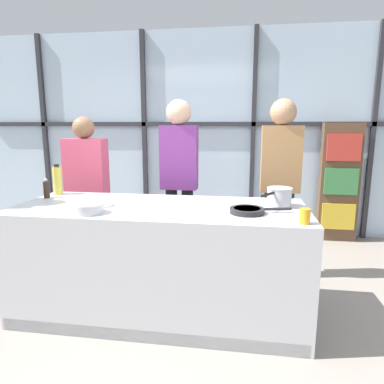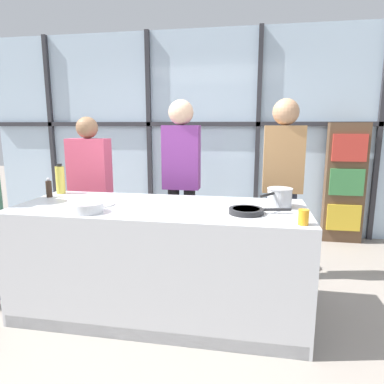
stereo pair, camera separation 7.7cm
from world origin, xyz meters
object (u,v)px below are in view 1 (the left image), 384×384
Objects in this scene: white_plate at (99,205)px; mixing_bowl at (88,208)px; spectator_center_left at (179,173)px; spectator_center_right at (280,175)px; spectator_far_left at (87,184)px; oil_bottle at (57,180)px; juice_glass_near at (305,216)px; pepper_grinder at (46,189)px; frying_pan at (248,210)px; saucepan at (279,197)px.

mixing_bowl reaches higher than white_plate.
spectator_center_right is at bearing -180.00° from spectator_center_left.
spectator_center_right is at bearing -180.00° from spectator_far_left.
white_plate is at bearing 95.76° from mixing_bowl.
oil_bottle reaches higher than juice_glass_near.
oil_bottle is 0.18m from pepper_grinder.
mixing_bowl is (-1.14, -0.16, 0.02)m from frying_pan.
white_plate is (-1.17, 0.07, -0.01)m from frying_pan.
spectator_far_left is 1.01m from spectator_center_left.
frying_pan is at bearing -3.22° from white_plate.
saucepan is 1.83× the size of pepper_grinder.
spectator_center_left is 1.00× the size of spectator_center_right.
frying_pan is at bearing -134.34° from saucepan.
spectator_center_right is at bearing 71.62° from frying_pan.
pepper_grinder is (-1.97, 0.03, -0.00)m from saucepan.
pepper_grinder is at bearing 170.91° from frying_pan.
saucepan is at bearing -0.89° from pepper_grinder.
saucepan is (0.24, 0.25, 0.06)m from frying_pan.
juice_glass_near is at bearing -76.01° from saucepan.
spectator_center_right is 17.75× the size of juice_glass_near.
oil_bottle is at bearing 174.08° from saucepan.
spectator_center_right is 1.74m from white_plate.
juice_glass_near is (2.04, -1.18, 0.04)m from spectator_far_left.
spectator_center_left is 1.18m from frying_pan.
juice_glass_near is (1.50, -0.06, 0.01)m from mixing_bowl.
juice_glass_near is (1.04, -1.18, -0.10)m from spectator_center_left.
spectator_center_right reaches higher than spectator_far_left.
oil_bottle is at bearing 165.35° from frying_pan.
spectator_center_left is (1.00, 0.00, 0.14)m from spectator_far_left.
pepper_grinder is at bearing 179.11° from saucepan.
oil_bottle is 1.59× the size of pepper_grinder.
spectator_center_right is 2.16m from pepper_grinder.
spectator_center_left reaches higher than spectator_center_right.
saucepan is (-0.08, -0.71, -0.07)m from spectator_center_right.
frying_pan is (1.68, -0.96, 0.01)m from spectator_far_left.
spectator_center_right is 1.02m from frying_pan.
mixing_bowl is (0.54, -1.12, 0.03)m from spectator_far_left.
spectator_far_left is at bearing 150.35° from frying_pan.
oil_bottle is at bearing 85.61° from spectator_far_left.
saucepan is 3.19× the size of juice_glass_near.
white_plate is 0.69m from oil_bottle.
mixing_bowl is 0.82× the size of oil_bottle.
spectator_far_left is 5.07× the size of saucepan.
saucepan is at bearing 45.66° from frying_pan.
mixing_bowl is (-1.46, -1.12, -0.11)m from spectator_center_right.
mixing_bowl is (-1.38, -0.41, -0.04)m from saucepan.
pepper_grinder reaches higher than mixing_bowl.
spectator_center_left reaches higher than pepper_grinder.
spectator_center_left is at bearing 131.40° from juice_glass_near.
spectator_far_left is at bearing 85.88° from pepper_grinder.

